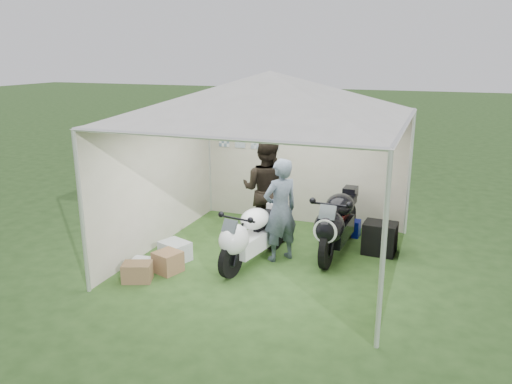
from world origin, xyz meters
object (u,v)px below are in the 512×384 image
(motorcycle_black, at_px, (337,221))
(person_blue_jacket, at_px, (280,210))
(paddock_stand, at_px, (349,228))
(motorcycle_white, at_px, (250,234))
(canopy_tent, at_px, (270,99))
(equipment_box, at_px, (380,238))
(crate_2, at_px, (142,265))
(crate_3, at_px, (137,272))
(person_dark_jacket, at_px, (266,190))
(crate_0, at_px, (175,251))
(crate_1, at_px, (168,262))

(motorcycle_black, relative_size, person_blue_jacket, 1.24)
(motorcycle_black, relative_size, paddock_stand, 5.17)
(motorcycle_white, bearing_deg, canopy_tent, 73.00)
(paddock_stand, height_order, equipment_box, equipment_box)
(motorcycle_white, bearing_deg, motorcycle_black, 47.80)
(motorcycle_black, xyz_separation_m, paddock_stand, (0.04, 0.95, -0.42))
(motorcycle_black, relative_size, crate_2, 7.12)
(paddock_stand, bearing_deg, crate_2, -134.96)
(equipment_box, relative_size, crate_2, 1.82)
(person_blue_jacket, relative_size, crate_3, 4.03)
(paddock_stand, bearing_deg, crate_3, -130.78)
(person_dark_jacket, bearing_deg, crate_2, 57.88)
(canopy_tent, height_order, crate_0, canopy_tent)
(motorcycle_black, bearing_deg, crate_0, -151.63)
(equipment_box, xyz_separation_m, crate_3, (-3.21, -2.33, -0.13))
(motorcycle_white, distance_m, motorcycle_black, 1.49)
(person_dark_jacket, relative_size, crate_0, 3.98)
(canopy_tent, xyz_separation_m, crate_1, (-1.28, -1.07, -2.41))
(motorcycle_black, height_order, person_dark_jacket, person_dark_jacket)
(crate_1, relative_size, crate_2, 1.23)
(paddock_stand, height_order, crate_0, crate_0)
(crate_1, height_order, crate_2, crate_1)
(motorcycle_white, height_order, person_dark_jacket, person_dark_jacket)
(canopy_tent, relative_size, crate_3, 13.57)
(motorcycle_black, bearing_deg, person_dark_jacket, 171.13)
(crate_1, bearing_deg, crate_3, -120.86)
(person_blue_jacket, distance_m, equipment_box, 1.80)
(equipment_box, bearing_deg, crate_3, -144.03)
(motorcycle_black, relative_size, crate_0, 4.53)
(person_blue_jacket, xyz_separation_m, crate_3, (-1.72, -1.50, -0.70))
(person_blue_jacket, xyz_separation_m, equipment_box, (1.49, 0.83, -0.57))
(motorcycle_white, distance_m, paddock_stand, 2.25)
(person_dark_jacket, height_order, crate_0, person_dark_jacket)
(paddock_stand, xyz_separation_m, crate_3, (-2.58, -2.99, -0.01))
(person_blue_jacket, bearing_deg, crate_1, -14.53)
(crate_0, bearing_deg, motorcycle_black, 25.80)
(paddock_stand, xyz_separation_m, equipment_box, (0.63, -0.66, 0.12))
(motorcycle_white, height_order, motorcycle_black, motorcycle_black)
(canopy_tent, height_order, equipment_box, canopy_tent)
(crate_2, bearing_deg, equipment_box, 31.51)
(canopy_tent, distance_m, crate_3, 3.25)
(canopy_tent, xyz_separation_m, equipment_box, (1.67, 0.82, -2.31))
(person_dark_jacket, bearing_deg, person_blue_jacket, 124.12)
(crate_2, height_order, crate_3, crate_3)
(motorcycle_white, xyz_separation_m, equipment_box, (1.86, 1.19, -0.24))
(motorcycle_white, relative_size, motorcycle_black, 0.88)
(crate_1, distance_m, crate_3, 0.51)
(motorcycle_white, distance_m, crate_3, 1.80)
(canopy_tent, distance_m, equipment_box, 2.97)
(person_dark_jacket, distance_m, crate_3, 2.71)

